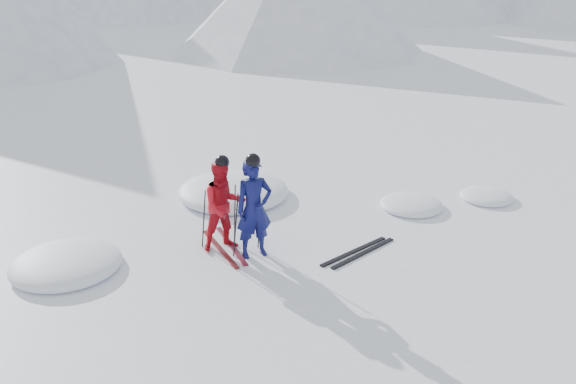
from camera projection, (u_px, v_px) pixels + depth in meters
ground at (371, 235)px, 11.95m from camera, size 160.00×160.00×0.00m
skier_blue at (254, 209)px, 10.82m from camera, size 0.74×0.55×1.84m
skier_red at (224, 206)px, 11.11m from camera, size 0.93×0.77×1.72m
pole_blue_left at (236, 225)px, 10.89m from camera, size 0.12×0.09×1.23m
pole_blue_right at (259, 217)px, 11.26m from camera, size 0.12×0.07×1.23m
pole_red_left at (204, 219)px, 11.25m from camera, size 0.12×0.09×1.14m
pole_red_right at (235, 214)px, 11.48m from camera, size 0.12×0.08×1.14m
ski_worn_left at (220, 249)px, 11.36m from camera, size 0.30×1.70×0.03m
ski_worn_right at (231, 245)px, 11.48m from camera, size 0.42×1.69×0.03m
ski_loose_a at (354, 251)px, 11.26m from camera, size 1.70×0.33×0.03m
ski_loose_b at (363, 253)px, 11.19m from camera, size 1.69×0.39×0.03m
snow_lumps at (230, 213)px, 12.92m from camera, size 10.28×5.12×0.55m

